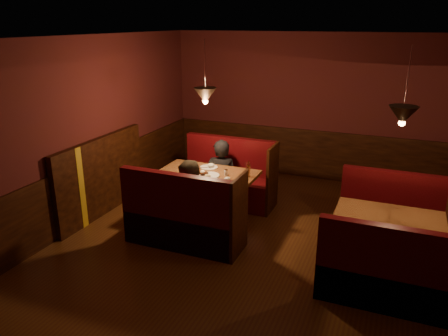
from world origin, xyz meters
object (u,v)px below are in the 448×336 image
at_px(diner_a, 221,164).
at_px(diner_b, 192,190).
at_px(main_bench_far, 229,182).
at_px(second_bench_far, 391,221).
at_px(main_bench_near, 183,223).
at_px(second_bench_near, 384,278).
at_px(main_table, 208,184).
at_px(second_table, 387,230).

height_order(diner_a, diner_b, diner_a).
distance_m(main_bench_far, diner_a, 0.50).
xyz_separation_m(second_bench_far, diner_a, (-2.77, 0.25, 0.45)).
height_order(main_bench_near, second_bench_near, main_bench_near).
xyz_separation_m(main_table, main_bench_near, (0.02, -0.88, -0.27)).
bearing_deg(second_bench_near, main_table, 155.87).
distance_m(main_bench_near, second_table, 2.74).
bearing_deg(main_bench_near, diner_a, 91.30).
xyz_separation_m(main_bench_near, diner_a, (-0.03, 1.49, 0.42)).
distance_m(main_bench_near, diner_b, 0.49).
bearing_deg(main_bench_far, second_bench_near, -37.61).
distance_m(main_bench_far, second_bench_far, 2.78).
bearing_deg(diner_b, main_bench_near, -109.68).
relative_size(main_table, diner_b, 0.99).
xyz_separation_m(main_table, second_table, (2.72, -0.43, -0.08)).
relative_size(main_bench_near, diner_b, 1.09).
height_order(main_bench_far, second_table, main_bench_far).
relative_size(main_bench_far, second_table, 1.27).
relative_size(second_bench_far, diner_b, 0.95).
distance_m(second_table, second_bench_far, 0.83).
height_order(second_bench_far, diner_a, diner_a).
bearing_deg(diner_b, second_bench_near, -27.83).
relative_size(main_bench_far, main_bench_near, 1.00).
bearing_deg(second_bench_far, main_bench_near, -155.58).
height_order(main_table, main_bench_near, main_bench_near).
distance_m(main_bench_far, main_bench_near, 1.75).
height_order(main_table, second_table, main_table).
distance_m(second_bench_far, second_bench_near, 1.59).
distance_m(diner_a, diner_b, 1.23).
bearing_deg(diner_a, second_bench_near, 135.24).
relative_size(main_table, second_bench_near, 1.05).
height_order(main_table, main_bench_far, main_bench_far).
bearing_deg(main_table, second_bench_far, 7.53).
distance_m(second_bench_far, diner_b, 2.92).
bearing_deg(main_bench_far, diner_a, -97.28).
distance_m(main_table, second_bench_near, 3.03).
relative_size(main_bench_near, second_bench_near, 1.15).
height_order(main_bench_near, diner_b, diner_b).
bearing_deg(diner_b, main_table, 78.29).
height_order(main_bench_near, diner_a, diner_a).
xyz_separation_m(diner_a, diner_b, (0.05, -1.23, -0.01)).
bearing_deg(diner_a, second_table, 148.00).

